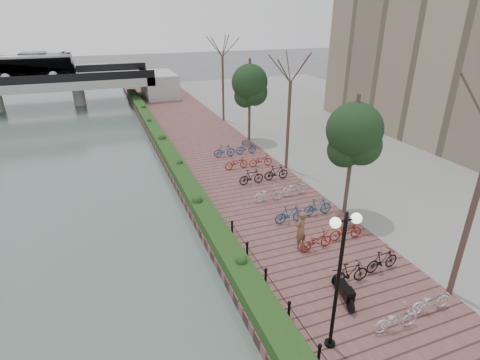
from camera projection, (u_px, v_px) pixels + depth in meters
promenade at (226, 171)px, 26.80m from camera, size 8.00×75.00×0.50m
inland_pavement at (403, 145)px, 32.01m from camera, size 24.00×75.00×0.50m
hedge at (172, 158)px, 27.61m from camera, size 1.10×56.00×0.60m
chain_fence at (303, 331)px, 12.48m from camera, size 0.10×14.10×0.70m
lamppost at (341, 255)px, 10.96m from camera, size 1.02×0.32×4.98m
motorcycle at (344, 290)px, 14.15m from camera, size 0.77×1.59×0.95m
pedestrian at (301, 230)px, 17.24m from camera, size 0.80×0.68×1.87m
bicycle_parking at (293, 201)px, 20.90m from camera, size 2.40×19.89×1.00m
street_trees at (314, 138)px, 22.60m from camera, size 3.20×37.12×6.80m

